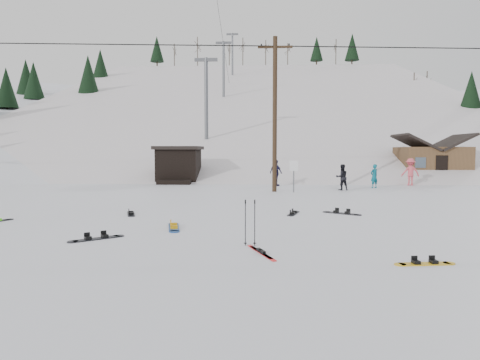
{
  "coord_description": "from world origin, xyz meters",
  "views": [
    {
      "loc": [
        1.11,
        -11.21,
        2.45
      ],
      "look_at": [
        0.43,
        3.74,
        1.4
      ],
      "focal_mm": 32.0,
      "sensor_mm": 36.0,
      "label": 1
    }
  ],
  "objects_px": {
    "utility_pole": "(275,112)",
    "cabin": "(431,162)",
    "hero_skis": "(261,252)",
    "hero_snowboard": "(174,227)"
  },
  "relations": [
    {
      "from": "utility_pole",
      "to": "cabin",
      "type": "height_order",
      "value": "utility_pole"
    },
    {
      "from": "utility_pole",
      "to": "hero_snowboard",
      "type": "xyz_separation_m",
      "value": [
        -3.58,
        -12.01,
        -4.65
      ]
    },
    {
      "from": "utility_pole",
      "to": "hero_skis",
      "type": "bearing_deg",
      "value": -93.19
    },
    {
      "from": "utility_pole",
      "to": "cabin",
      "type": "distance_m",
      "value": 16.71
    },
    {
      "from": "cabin",
      "to": "hero_skis",
      "type": "bearing_deg",
      "value": -118.81
    },
    {
      "from": "utility_pole",
      "to": "hero_skis",
      "type": "distance_m",
      "value": 15.9
    },
    {
      "from": "utility_pole",
      "to": "cabin",
      "type": "bearing_deg",
      "value": 37.56
    },
    {
      "from": "utility_pole",
      "to": "hero_skis",
      "type": "xyz_separation_m",
      "value": [
        -0.84,
        -15.18,
        -4.66
      ]
    },
    {
      "from": "cabin",
      "to": "hero_snowboard",
      "type": "bearing_deg",
      "value": -127.0
    },
    {
      "from": "hero_snowboard",
      "to": "hero_skis",
      "type": "height_order",
      "value": "hero_snowboard"
    }
  ]
}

